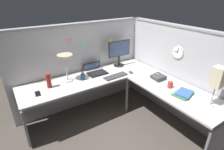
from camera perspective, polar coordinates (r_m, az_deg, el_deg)
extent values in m
plane|color=#4C443D|center=(3.26, 4.02, -13.80)|extent=(6.80, 6.80, 0.00)
cube|color=#B2B2B7|center=(3.35, -9.61, 2.56)|extent=(2.57, 0.10, 1.55)
cube|color=#939399|center=(3.13, -10.69, 15.98)|extent=(2.57, 0.12, 0.03)
cube|color=#B2B2B7|center=(3.24, 19.74, 0.56)|extent=(0.10, 2.37, 1.55)
cube|color=#939399|center=(3.02, 21.98, 14.28)|extent=(0.12, 2.37, 0.03)
cube|color=beige|center=(3.04, -6.59, -0.96)|extent=(2.35, 0.66, 0.03)
cube|color=beige|center=(2.80, 19.83, -4.90)|extent=(0.66, 1.49, 0.03)
cylinder|color=slate|center=(3.24, 4.79, -6.49)|extent=(0.05, 0.05, 0.70)
cube|color=slate|center=(2.99, -26.78, -12.59)|extent=(0.03, 0.58, 0.60)
cube|color=slate|center=(2.74, 31.02, -17.66)|extent=(0.58, 0.03, 0.60)
cylinder|color=#232326|center=(3.49, 2.23, 3.21)|extent=(0.20, 0.20, 0.02)
cylinder|color=#232326|center=(3.45, 2.26, 4.75)|extent=(0.04, 0.04, 0.20)
cube|color=#232326|center=(3.37, 2.33, 8.57)|extent=(0.46, 0.05, 0.30)
cube|color=#384C72|center=(3.36, 2.50, 8.49)|extent=(0.42, 0.02, 0.26)
cube|color=black|center=(3.15, -4.69, 0.57)|extent=(0.34, 0.24, 0.02)
cube|color=black|center=(3.15, -4.70, 0.74)|extent=(0.29, 0.18, 0.00)
cube|color=black|center=(3.32, -6.59, 2.52)|extent=(0.34, 0.07, 0.22)
cube|color=#384C72|center=(3.31, -6.53, 2.48)|extent=(0.31, 0.05, 0.18)
cube|color=#38383D|center=(3.03, 1.21, -0.36)|extent=(0.44, 0.16, 0.02)
ellipsoid|color=#38383D|center=(3.17, 6.09, 0.89)|extent=(0.06, 0.10, 0.03)
cylinder|color=#B7BABF|center=(2.99, -14.06, -1.55)|extent=(0.17, 0.17, 0.02)
cylinder|color=#B7BABF|center=(2.91, -14.46, 1.81)|extent=(0.02, 0.02, 0.38)
cone|color=#B2A88C|center=(2.84, -14.89, 5.51)|extent=(0.24, 0.24, 0.09)
cylinder|color=navy|center=(2.95, -9.34, -0.59)|extent=(0.08, 0.08, 0.10)
cylinder|color=#1E1EB2|center=(2.93, -9.71, 0.55)|extent=(0.01, 0.02, 0.13)
cylinder|color=#B21E1E|center=(2.92, -9.13, 0.57)|extent=(0.01, 0.02, 0.13)
cylinder|color=#D8591E|center=(2.93, -9.48, 0.84)|extent=(0.03, 0.03, 0.01)
cube|color=black|center=(2.75, -22.83, -5.55)|extent=(0.08, 0.15, 0.01)
cylinder|color=maroon|center=(2.82, -19.71, -1.81)|extent=(0.07, 0.07, 0.22)
cube|color=#38383D|center=(3.03, 14.63, -0.69)|extent=(0.21, 0.22, 0.10)
cube|color=#8CA58C|center=(3.03, 14.34, 0.21)|extent=(0.02, 0.09, 0.04)
cube|color=#38383D|center=(2.97, 15.74, -0.98)|extent=(0.19, 0.06, 0.04)
cube|color=#3F7F4C|center=(2.70, 21.88, -5.73)|extent=(0.31, 0.25, 0.02)
cube|color=#335999|center=(2.70, 22.31, -5.31)|extent=(0.30, 0.26, 0.02)
cylinder|color=#B7BABF|center=(2.63, 29.10, -8.34)|extent=(0.11, 0.11, 0.01)
cylinder|color=#B7BABF|center=(2.57, 29.72, -5.83)|extent=(0.02, 0.02, 0.27)
cube|color=beige|center=(2.46, 31.02, -0.61)|extent=(0.13, 0.13, 0.26)
cylinder|color=#B2332D|center=(2.82, 18.25, -2.98)|extent=(0.08, 0.08, 0.10)
cylinder|color=#B7BABF|center=(3.06, 20.49, 6.88)|extent=(0.03, 0.22, 0.22)
cylinder|color=white|center=(3.04, 20.29, 6.83)|extent=(0.00, 0.19, 0.19)
cube|color=black|center=(3.05, 19.99, 7.11)|extent=(0.00, 0.06, 0.01)
cube|color=black|center=(3.03, 20.51, 7.39)|extent=(0.00, 0.01, 0.08)
cube|color=pink|center=(3.06, -13.57, 10.61)|extent=(0.09, 0.00, 0.08)
cube|color=#8CCC99|center=(3.18, -9.20, 9.21)|extent=(0.09, 0.00, 0.08)
cube|color=#EAD84C|center=(3.44, -0.42, 11.14)|extent=(0.07, 0.00, 0.06)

